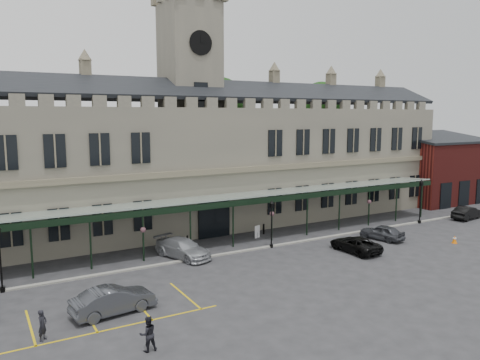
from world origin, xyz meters
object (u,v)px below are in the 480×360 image
station_building (191,164)px  clock_tower (190,97)px  car_van (355,244)px  lamp_post_left (0,253)px  car_left_b (113,300)px  traffic_cone (455,239)px  car_right_b (467,213)px  person_b (148,334)px  lamp_post_mid (272,220)px  car_taxi (183,248)px  sign_board (257,232)px  person_a (42,325)px  car_right_a (382,232)px  lamp_post_right (421,197)px

station_building → clock_tower: 6.64m
clock_tower → car_van: size_ratio=5.33×
lamp_post_left → car_left_b: bearing=-51.8°
clock_tower → traffic_cone: clock_tower is taller
car_right_b → person_b: bearing=96.5°
lamp_post_mid → car_van: (5.36, -4.54, -1.80)m
station_building → lamp_post_left: size_ratio=13.54×
car_van → station_building: bearing=-63.5°
car_taxi → lamp_post_left: bearing=165.8°
sign_board → car_left_b: car_left_b is taller
station_building → sign_board: 9.92m
station_building → lamp_post_left: station_building is taller
station_building → lamp_post_mid: (2.76, -10.53, -4.02)m
lamp_post_left → car_left_b: size_ratio=0.93×
sign_board → person_b: (-15.67, -15.30, 0.31)m
sign_board → person_a: person_a is taller
person_a → car_taxi: bearing=-12.0°
car_left_b → person_a: person_a is taller
traffic_cone → car_van: car_van is taller
lamp_post_left → traffic_cone: (35.70, -6.99, -2.28)m
person_b → station_building: bearing=-118.1°
car_van → traffic_cone: bearing=163.9°
station_building → car_right_a: (13.00, -13.39, -5.78)m
car_right_b → person_a: person_a is taller
car_left_b → car_right_b: bearing=-89.9°
lamp_post_right → person_a: (-38.02, -8.21, -1.97)m
car_right_b → person_b: (-39.89, -10.63, 0.16)m
station_building → car_right_b: station_building is taller
lamp_post_mid → car_left_b: size_ratio=0.86×
car_right_a → car_taxi: bearing=-26.7°
lamp_post_mid → car_right_b: size_ratio=0.95×
lamp_post_left → person_a: size_ratio=2.75×
lamp_post_left → person_b: bearing=-64.5°
car_van → car_right_a: 5.17m
sign_board → car_right_b: size_ratio=0.27×
car_taxi → car_right_b: size_ratio=1.21×
station_building → car_right_a: 19.54m
clock_tower → car_right_b: (27.59, -11.98, -12.40)m
clock_tower → person_a: size_ratio=15.41×
lamp_post_right → car_van: (-13.32, -4.44, -2.13)m
sign_board → clock_tower: bearing=95.6°
car_taxi → clock_tower: bearing=43.3°
car_taxi → lamp_post_mid: bearing=-27.1°
clock_tower → car_van: (8.12, -15.16, -12.46)m
station_building → traffic_cone: size_ratio=84.25×
traffic_cone → lamp_post_left: bearing=168.9°
car_right_a → car_van: bearing=4.8°
clock_tower → car_taxi: (-5.00, -9.51, -12.35)m
lamp_post_right → person_b: size_ratio=2.68×
car_van → car_right_b: (19.47, 3.18, 0.07)m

